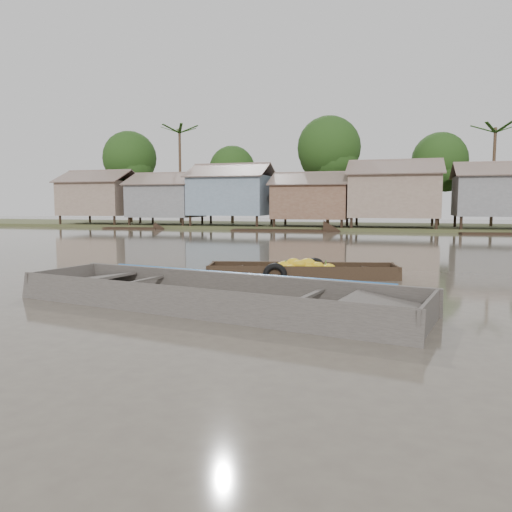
# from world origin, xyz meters

# --- Properties ---
(ground) EXTENTS (120.00, 120.00, 0.00)m
(ground) POSITION_xyz_m (0.00, 0.00, 0.00)
(ground) COLOR #50473D
(ground) RESTS_ON ground
(riverbank) EXTENTS (120.00, 12.47, 10.22)m
(riverbank) POSITION_xyz_m (3.03, 31.86, 3.07)
(riverbank) COLOR #384723
(riverbank) RESTS_ON ground
(banana_boat) EXTENTS (5.40, 2.34, 0.73)m
(banana_boat) POSITION_xyz_m (0.28, 3.56, 0.14)
(banana_boat) COLOR black
(banana_boat) RESTS_ON ground
(viewer_boat) EXTENTS (8.70, 3.81, 0.68)m
(viewer_boat) POSITION_xyz_m (-0.58, -0.92, 0.08)
(viewer_boat) COLOR #3D3834
(viewer_boat) RESTS_ON ground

